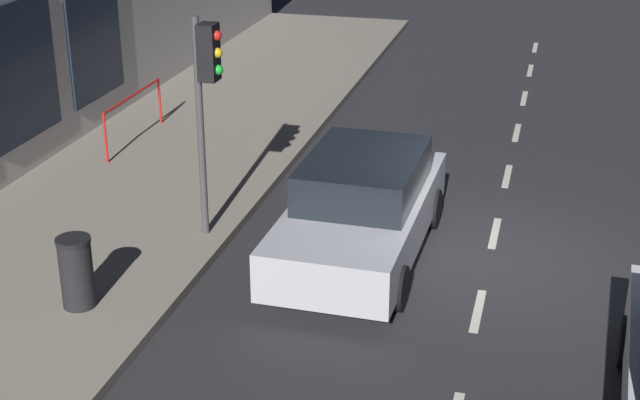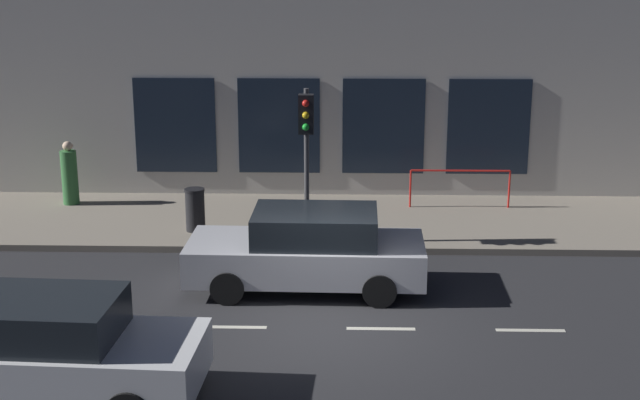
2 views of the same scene
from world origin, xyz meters
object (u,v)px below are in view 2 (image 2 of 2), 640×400
at_px(parked_car_1, 308,250).
at_px(pedestrian_0, 70,176).
at_px(trash_bin, 195,210).
at_px(traffic_light, 306,132).
at_px(parked_car_0, 52,350).

distance_m(parked_car_1, pedestrian_0, 8.36).
bearing_deg(pedestrian_0, parked_car_1, 8.80).
relative_size(parked_car_1, trash_bin, 4.60).
height_order(traffic_light, trash_bin, traffic_light).
xyz_separation_m(parked_car_0, trash_bin, (7.86, -0.79, -0.14)).
bearing_deg(traffic_light, trash_bin, 70.42).
relative_size(traffic_light, pedestrian_0, 2.10).
bearing_deg(parked_car_0, parked_car_1, 145.41).
bearing_deg(trash_bin, pedestrian_0, 58.08).
bearing_deg(parked_car_0, trash_bin, 177.16).
height_order(parked_car_1, pedestrian_0, pedestrian_0).
distance_m(parked_car_0, parked_car_1, 5.80).
relative_size(parked_car_0, pedestrian_0, 2.67).
bearing_deg(trash_bin, traffic_light, -109.58).
xyz_separation_m(parked_car_1, pedestrian_0, (5.48, 6.31, 0.10)).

